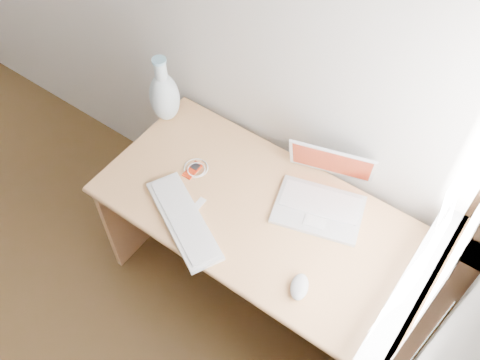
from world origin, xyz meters
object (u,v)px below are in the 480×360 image
Objects in this scene: vase at (164,96)px; desk at (267,223)px; external_keyboard at (184,220)px; laptop at (326,195)px.

desk is at bearing -9.25° from vase.
external_keyboard is at bearing -43.28° from vase.
vase reaches higher than desk.
laptop is at bearing 71.86° from external_keyboard.
external_keyboard is 0.60m from vase.
external_keyboard is (-0.21, -0.30, 0.21)m from desk.
vase reaches higher than external_keyboard.
vase is (-0.84, -0.00, 0.09)m from laptop.
external_keyboard is (-0.41, -0.41, -0.04)m from laptop.
external_keyboard is at bearing -125.13° from desk.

